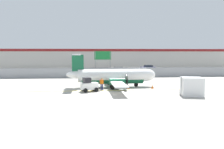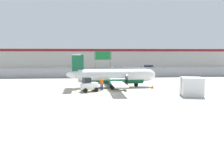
# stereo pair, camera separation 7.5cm
# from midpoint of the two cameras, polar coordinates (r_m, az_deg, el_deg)

# --- Properties ---
(ground_plane) EXTENTS (140.00, 140.00, 0.01)m
(ground_plane) POSITION_cam_midpoint_polar(r_m,az_deg,el_deg) (29.80, -0.89, -4.19)
(ground_plane) COLOR #ADA89E
(perimeter_fence) EXTENTS (98.00, 0.10, 2.10)m
(perimeter_fence) POSITION_cam_midpoint_polar(r_m,az_deg,el_deg) (45.51, -2.33, 0.59)
(perimeter_fence) COLOR gray
(perimeter_fence) RESTS_ON ground
(parking_lot_strip) EXTENTS (98.00, 17.00, 0.12)m
(parking_lot_strip) POSITION_cam_midpoint_polar(r_m,az_deg,el_deg) (57.05, -2.86, 0.53)
(parking_lot_strip) COLOR #38383A
(parking_lot_strip) RESTS_ON ground
(background_building) EXTENTS (91.00, 8.10, 6.50)m
(background_building) POSITION_cam_midpoint_polar(r_m,az_deg,el_deg) (75.33, -3.39, 4.18)
(background_building) COLOR beige
(background_building) RESTS_ON ground
(commuter_airplane) EXTENTS (13.41, 16.05, 4.92)m
(commuter_airplane) POSITION_cam_midpoint_polar(r_m,az_deg,el_deg) (32.61, 0.49, -0.51)
(commuter_airplane) COLOR white
(commuter_airplane) RESTS_ON ground
(baggage_tug) EXTENTS (2.57, 2.02, 1.88)m
(baggage_tug) POSITION_cam_midpoint_polar(r_m,az_deg,el_deg) (29.01, -6.09, -2.78)
(baggage_tug) COLOR silver
(baggage_tug) RESTS_ON ground
(ground_crew_worker) EXTENTS (0.54, 0.43, 1.70)m
(ground_crew_worker) POSITION_cam_midpoint_polar(r_m,az_deg,el_deg) (30.02, -2.78, -2.29)
(ground_crew_worker) COLOR #191E4C
(ground_crew_worker) RESTS_ON ground
(cargo_container) EXTENTS (2.71, 2.38, 2.20)m
(cargo_container) POSITION_cam_midpoint_polar(r_m,az_deg,el_deg) (27.72, 20.04, -2.97)
(cargo_container) COLOR silver
(cargo_container) RESTS_ON ground
(traffic_cone_near_left) EXTENTS (0.36, 0.36, 0.64)m
(traffic_cone_near_left) POSITION_cam_midpoint_polar(r_m,az_deg,el_deg) (31.20, 4.27, -3.19)
(traffic_cone_near_left) COLOR orange
(traffic_cone_near_left) RESTS_ON ground
(traffic_cone_near_right) EXTENTS (0.36, 0.36, 0.64)m
(traffic_cone_near_right) POSITION_cam_midpoint_polar(r_m,az_deg,el_deg) (32.00, 10.45, -3.05)
(traffic_cone_near_right) COLOR orange
(traffic_cone_near_right) RESTS_ON ground
(parked_car_0) EXTENTS (4.31, 2.24, 1.58)m
(parked_car_0) POSITION_cam_midpoint_polar(r_m,az_deg,el_deg) (51.67, -17.18, 0.69)
(parked_car_0) COLOR slate
(parked_car_0) RESTS_ON parking_lot_strip
(parked_car_1) EXTENTS (4.20, 2.01, 1.58)m
(parked_car_1) POSITION_cam_midpoint_polar(r_m,az_deg,el_deg) (50.84, -7.63, 0.81)
(parked_car_1) COLOR #B28C19
(parked_car_1) RESTS_ON parking_lot_strip
(parked_car_2) EXTENTS (4.23, 2.06, 1.58)m
(parked_car_2) POSITION_cam_midpoint_polar(r_m,az_deg,el_deg) (54.62, 1.68, 1.18)
(parked_car_2) COLOR silver
(parked_car_2) RESTS_ON parking_lot_strip
(parked_car_3) EXTENTS (4.33, 2.27, 1.58)m
(parked_car_3) POSITION_cam_midpoint_polar(r_m,az_deg,el_deg) (63.93, 9.33, 1.75)
(parked_car_3) COLOR navy
(parked_car_3) RESTS_ON parking_lot_strip
(highway_sign) EXTENTS (3.60, 0.14, 5.50)m
(highway_sign) POSITION_cam_midpoint_polar(r_m,az_deg,el_deg) (47.08, -2.48, 4.44)
(highway_sign) COLOR slate
(highway_sign) RESTS_ON ground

